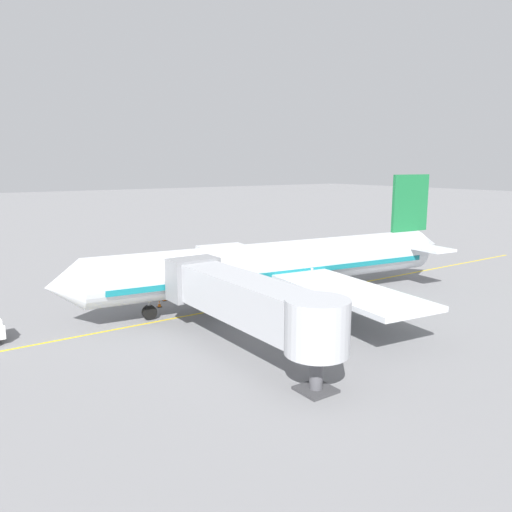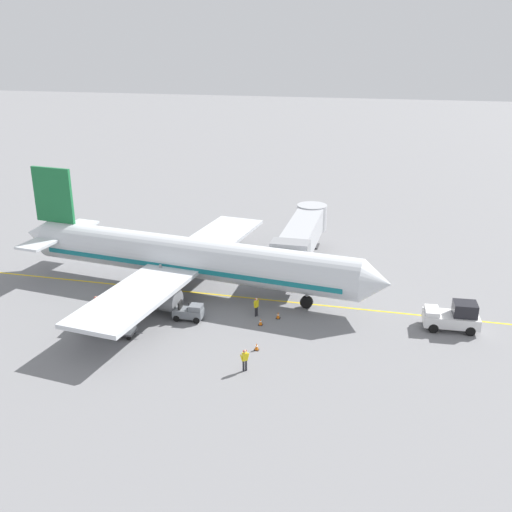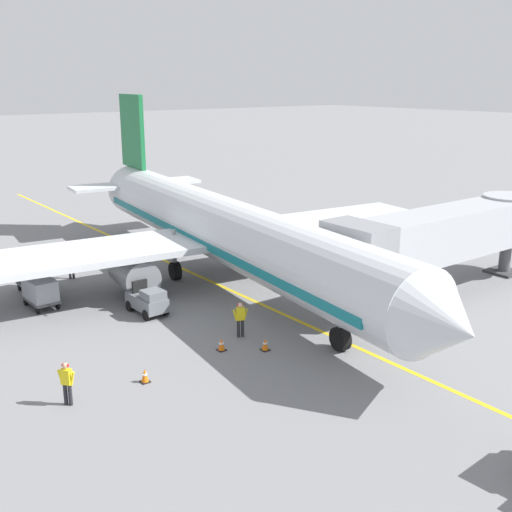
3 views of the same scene
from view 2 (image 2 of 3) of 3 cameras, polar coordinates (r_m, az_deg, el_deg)
The scene contains 14 objects.
ground_plane at distance 55.06m, azimuth -4.40°, elevation -3.70°, with size 400.00×400.00×0.00m, color slate.
gate_lead_in_line at distance 55.06m, azimuth -4.40°, elevation -3.70°, with size 0.24×80.00×0.01m, color gold.
parked_airliner at distance 55.06m, azimuth -6.54°, elevation -0.19°, with size 30.41×37.34×10.63m.
jet_bridge at distance 60.67m, azimuth 4.52°, elevation 2.10°, with size 15.95×3.50×4.98m.
pushback_tractor at distance 50.71m, azimuth 18.58°, elevation -5.59°, with size 2.48×4.53×2.40m.
baggage_tug_lead at distance 50.07m, azimuth -6.49°, elevation -5.42°, with size 1.36×2.54×1.62m.
baggage_cart_front at distance 48.24m, azimuth -12.97°, elevation -6.58°, with size 1.42×2.93×1.58m.
baggage_cart_second_in_train at distance 49.84m, azimuth -15.51°, elevation -5.91°, with size 1.42×2.93×1.58m.
ground_crew_wing_walker at distance 52.45m, azimuth -15.25°, elevation -4.53°, with size 0.68×0.41×1.69m.
ground_crew_loader at distance 42.42m, azimuth -1.10°, elevation -9.96°, with size 0.50×0.63×1.69m.
ground_crew_marshaller at distance 50.31m, azimuth 0.03°, elevation -4.85°, with size 0.70×0.37×1.69m.
safety_cone_nose_left at distance 45.34m, azimuth 0.06°, elevation -8.79°, with size 0.36×0.36×0.59m.
safety_cone_nose_right at distance 49.05m, azimuth 0.44°, elevation -6.41°, with size 0.36×0.36×0.59m.
safety_cone_wing_tip at distance 50.20m, azimuth 2.16°, elevation -5.77°, with size 0.36×0.36×0.59m.
Camera 2 is at (47.73, 16.02, 22.30)m, focal length 41.23 mm.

